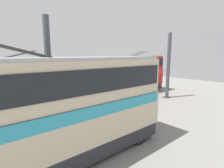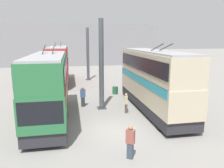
# 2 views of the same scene
# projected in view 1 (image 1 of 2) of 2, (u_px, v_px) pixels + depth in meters

# --- Properties ---
(depot_back_wall) EXTENTS (0.50, 36.00, 9.31)m
(depot_back_wall) POSITION_uv_depth(u_px,v_px,m) (224.00, 57.00, 31.58)
(depot_back_wall) COLOR gray
(depot_back_wall) RESTS_ON ground_plane
(support_column_near) EXTENTS (0.72, 0.72, 7.56)m
(support_column_near) POSITION_uv_depth(u_px,v_px,m) (49.00, 77.00, 11.45)
(support_column_near) COLOR #42474C
(support_column_near) RESTS_ON ground_plane
(support_column_far) EXTENTS (0.72, 0.72, 7.56)m
(support_column_far) POSITION_uv_depth(u_px,v_px,m) (168.00, 67.00, 20.38)
(support_column_far) COLOR #42474C
(support_column_far) RESTS_ON ground_plane
(bus_left_far) EXTENTS (11.44, 2.54, 5.62)m
(bus_left_far) POSITION_uv_depth(u_px,v_px,m) (59.00, 107.00, 7.73)
(bus_left_far) COLOR black
(bus_left_far) RESTS_ON ground_plane
(bus_right_near) EXTENTS (10.05, 2.54, 5.46)m
(bus_right_near) POSITION_uv_depth(u_px,v_px,m) (4.00, 86.00, 13.44)
(bus_right_near) COLOR black
(bus_right_near) RESTS_ON ground_plane
(bus_right_far) EXTENTS (10.17, 2.54, 5.58)m
(bus_right_far) POSITION_uv_depth(u_px,v_px,m) (132.00, 72.00, 22.49)
(bus_right_far) COLOR black
(bus_right_far) RESTS_ON ground_plane
(person_by_left_row) EXTENTS (0.46, 0.33, 1.62)m
(person_by_left_row) POSITION_uv_depth(u_px,v_px,m) (37.00, 133.00, 9.61)
(person_by_left_row) COLOR #473D33
(person_by_left_row) RESTS_ON ground_plane
(person_by_right_row) EXTENTS (0.36, 0.47, 1.81)m
(person_by_right_row) POSITION_uv_depth(u_px,v_px,m) (54.00, 108.00, 13.62)
(person_by_right_row) COLOR #2D2D33
(person_by_right_row) RESTS_ON ground_plane
(oil_drum) EXTENTS (0.63, 0.63, 0.82)m
(oil_drum) POSITION_uv_depth(u_px,v_px,m) (124.00, 116.00, 13.42)
(oil_drum) COLOR #235638
(oil_drum) RESTS_ON ground_plane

